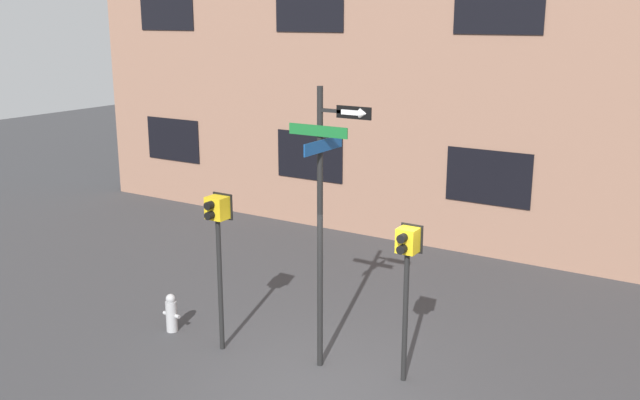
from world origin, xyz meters
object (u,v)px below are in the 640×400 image
at_px(pedestrian_signal_left, 218,230).
at_px(street_sign_pole, 324,206).
at_px(pedestrian_signal_right, 407,262).
at_px(fire_hydrant, 171,313).

bearing_deg(pedestrian_signal_left, street_sign_pole, 12.11).
bearing_deg(pedestrian_signal_right, fire_hydrant, -172.25).
relative_size(street_sign_pole, pedestrian_signal_right, 1.80).
bearing_deg(pedestrian_signal_left, fire_hydrant, 176.72).
xyz_separation_m(street_sign_pole, fire_hydrant, (-2.96, -0.31, -2.30)).
relative_size(pedestrian_signal_left, pedestrian_signal_right, 1.08).
bearing_deg(fire_hydrant, pedestrian_signal_left, -3.28).
height_order(pedestrian_signal_right, fire_hydrant, pedestrian_signal_right).
distance_m(pedestrian_signal_left, fire_hydrant, 2.12).
bearing_deg(pedestrian_signal_right, street_sign_pole, -168.18).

